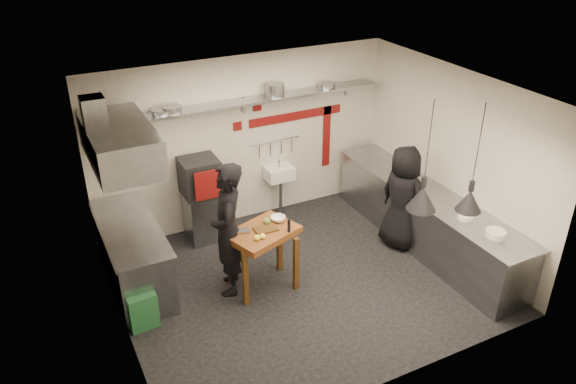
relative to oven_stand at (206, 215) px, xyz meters
name	(u,v)px	position (x,y,z in m)	size (l,w,h in m)	color
floor	(304,281)	(0.83, -1.77, -0.40)	(5.00, 5.00, 0.00)	black
ceiling	(307,94)	(0.83, -1.77, 2.40)	(5.00, 5.00, 0.00)	beige
wall_back	(244,141)	(0.83, 0.33, 1.00)	(5.00, 0.04, 2.80)	beige
wall_front	(402,282)	(0.83, -3.87, 1.00)	(5.00, 0.04, 2.80)	beige
wall_left	(113,242)	(-1.67, -1.77, 1.00)	(0.04, 4.20, 2.80)	beige
wall_right	(451,160)	(3.33, -1.77, 1.00)	(0.04, 4.20, 2.80)	beige
red_band_horiz	(296,116)	(1.78, 0.31, 1.28)	(1.70, 0.02, 0.14)	maroon
red_band_vert	(326,137)	(2.38, 0.31, 0.80)	(0.14, 0.02, 1.10)	maroon
red_tile_a	(257,107)	(1.08, 0.31, 1.55)	(0.14, 0.02, 0.14)	maroon
red_tile_b	(238,126)	(0.73, 0.31, 1.28)	(0.14, 0.02, 0.14)	maroon
back_shelf	(246,102)	(0.83, 0.15, 1.72)	(4.60, 0.34, 0.04)	gray
shelf_bracket_left	(120,125)	(-1.07, 0.30, 1.62)	(0.04, 0.06, 0.24)	gray
shelf_bracket_mid	(243,105)	(0.83, 0.30, 1.62)	(0.04, 0.06, 0.24)	gray
shelf_bracket_right	(346,88)	(2.73, 0.30, 1.62)	(0.04, 0.06, 0.24)	gray
pan_far_left	(172,109)	(-0.33, 0.15, 1.79)	(0.29, 0.29, 0.09)	gray
pan_mid_left	(160,112)	(-0.51, 0.15, 1.78)	(0.25, 0.25, 0.07)	gray
stock_pot	(275,90)	(1.33, 0.15, 1.84)	(0.29, 0.29, 0.20)	gray
pan_right	(327,85)	(2.26, 0.15, 1.78)	(0.27, 0.27, 0.08)	gray
oven_stand	(206,215)	(0.00, 0.00, 0.00)	(0.60, 0.54, 0.80)	gray
combi_oven	(200,177)	(-0.04, 0.01, 0.69)	(0.57, 0.53, 0.58)	black
oven_door	(210,185)	(0.00, -0.31, 0.69)	(0.46, 0.03, 0.46)	maroon
oven_glass	(208,185)	(-0.02, -0.31, 0.69)	(0.35, 0.02, 0.34)	black
hand_sink	(279,173)	(1.38, 0.15, 0.38)	(0.46, 0.34, 0.22)	white
sink_tap	(279,163)	(1.38, 0.15, 0.56)	(0.03, 0.03, 0.14)	gray
sink_drain	(280,197)	(1.38, 0.11, -0.06)	(0.06, 0.06, 0.66)	gray
utensil_rail	(275,141)	(1.38, 0.29, 0.92)	(0.02, 0.02, 0.90)	gray
counter_right	(426,220)	(2.98, -1.77, 0.05)	(0.70, 3.80, 0.90)	gray
counter_right_top	(429,194)	(2.98, -1.77, 0.52)	(0.76, 3.90, 0.03)	gray
plate_stack	(496,234)	(2.95, -3.14, 0.57)	(0.26, 0.26, 0.09)	white
small_bowl_right	(466,217)	(2.93, -2.61, 0.56)	(0.22, 0.22, 0.05)	white
counter_left	(133,256)	(-1.32, -0.72, 0.05)	(0.70, 1.90, 0.90)	gray
counter_left_top	(129,228)	(-1.32, -0.72, 0.52)	(0.76, 2.00, 0.03)	gray
extractor_hood	(120,144)	(-1.27, -0.72, 1.75)	(0.78, 1.60, 0.50)	gray
hood_duct	(94,117)	(-1.52, -0.72, 2.15)	(0.28, 0.28, 0.50)	gray
green_bin	(141,307)	(-1.45, -1.61, -0.15)	(0.36, 0.36, 0.50)	#226234
prep_table	(263,259)	(0.28, -1.60, 0.06)	(0.92, 0.64, 0.92)	brown
cutting_board	(266,229)	(0.32, -1.60, 0.53)	(0.31, 0.22, 0.03)	#4E3012
pepper_mill	(289,225)	(0.58, -1.80, 0.62)	(0.04, 0.04, 0.20)	black
lemon_a	(257,238)	(0.11, -1.79, 0.56)	(0.08, 0.08, 0.08)	#FFF53E
lemon_b	(263,236)	(0.20, -1.79, 0.56)	(0.07, 0.07, 0.07)	#FFF53E
veg_ball	(267,221)	(0.40, -1.48, 0.57)	(0.10, 0.10, 0.10)	olive
steel_tray	(243,231)	(0.03, -1.52, 0.54)	(0.19, 0.12, 0.03)	gray
bowl	(278,219)	(0.58, -1.47, 0.55)	(0.21, 0.21, 0.07)	white
heat_lamp_near	(427,157)	(2.08, -2.63, 1.65)	(0.39, 0.39, 1.49)	black
heat_lamp_far	(476,159)	(2.53, -3.00, 1.68)	(0.33, 0.33, 1.44)	black
chef_left	(228,230)	(-0.15, -1.44, 0.56)	(0.70, 0.46, 1.92)	black
chef_right	(402,198)	(2.64, -1.58, 0.43)	(0.82, 0.53, 1.67)	black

